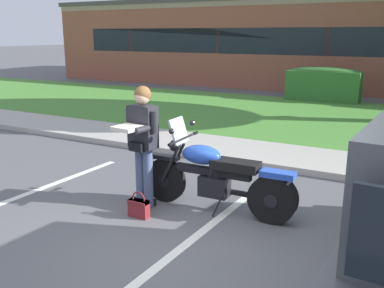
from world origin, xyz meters
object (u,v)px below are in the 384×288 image
object	(u,v)px
handbag	(139,207)
rider_person	(142,137)
brick_building	(347,42)
motorcycle	(221,178)
hedge_left	(323,84)

from	to	relation	value
handbag	rider_person	bearing A→B (deg)	113.93
rider_person	brick_building	xyz separation A→B (m)	(-0.22, 17.50, 0.98)
handbag	brick_building	size ratio (longest dim) A/B	0.01
motorcycle	brick_building	bearing A→B (deg)	94.18
motorcycle	brick_building	size ratio (longest dim) A/B	0.08
rider_person	brick_building	distance (m)	17.53
motorcycle	hedge_left	bearing A→B (deg)	94.81
motorcycle	handbag	bearing A→B (deg)	-142.54
rider_person	hedge_left	xyz separation A→B (m)	(0.14, 10.98, -0.36)
hedge_left	brick_building	xyz separation A→B (m)	(-0.36, 6.52, 1.33)
motorcycle	hedge_left	xyz separation A→B (m)	(-0.89, 10.63, 0.16)
handbag	hedge_left	world-z (taller)	hedge_left
rider_person	handbag	bearing A→B (deg)	-66.07
motorcycle	rider_person	xyz separation A→B (m)	(-1.03, -0.35, 0.52)
rider_person	hedge_left	world-z (taller)	rider_person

